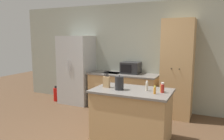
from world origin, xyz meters
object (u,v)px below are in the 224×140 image
(pantry_cabinet, at_px, (177,69))
(kettle, at_px, (119,83))
(refrigerator, at_px, (77,70))
(fire_extinguisher, at_px, (56,94))
(knife_block, at_px, (107,82))
(spice_bottle_amber_oil, at_px, (162,88))
(spice_bottle_tall_dark, at_px, (155,90))
(microwave, at_px, (131,68))
(spice_bottle_short_red, at_px, (147,86))
(spice_bottle_green_herb, at_px, (162,88))

(pantry_cabinet, distance_m, kettle, 1.73)
(refrigerator, xyz_separation_m, pantry_cabinet, (2.62, 0.03, 0.18))
(refrigerator, height_order, fire_extinguisher, refrigerator)
(knife_block, height_order, spice_bottle_amber_oil, knife_block)
(spice_bottle_tall_dark, bearing_deg, microwave, 120.74)
(fire_extinguisher, bearing_deg, refrigerator, 14.83)
(pantry_cabinet, bearing_deg, knife_block, -123.50)
(spice_bottle_short_red, relative_size, kettle, 0.66)
(spice_bottle_green_herb, bearing_deg, spice_bottle_tall_dark, -125.97)
(knife_block, bearing_deg, spice_bottle_short_red, 4.35)
(pantry_cabinet, bearing_deg, refrigerator, -179.43)
(spice_bottle_amber_oil, relative_size, fire_extinguisher, 0.29)
(knife_block, bearing_deg, pantry_cabinet, 56.50)
(spice_bottle_tall_dark, xyz_separation_m, spice_bottle_amber_oil, (0.06, 0.20, -0.00))
(microwave, relative_size, fire_extinguisher, 1.03)
(microwave, xyz_separation_m, kettle, (0.40, -1.67, -0.03))
(kettle, bearing_deg, spice_bottle_short_red, 15.03)
(knife_block, bearing_deg, spice_bottle_tall_dark, -5.89)
(knife_block, relative_size, spice_bottle_green_herb, 1.73)
(knife_block, relative_size, fire_extinguisher, 0.67)
(spice_bottle_amber_oil, bearing_deg, kettle, -165.84)
(spice_bottle_amber_oil, bearing_deg, refrigerator, 151.89)
(refrigerator, relative_size, pantry_cabinet, 0.84)
(pantry_cabinet, xyz_separation_m, spice_bottle_green_herb, (-0.02, -1.47, -0.11))
(microwave, xyz_separation_m, spice_bottle_amber_oil, (1.07, -1.50, -0.08))
(refrigerator, distance_m, microwave, 1.51)
(spice_bottle_tall_dark, relative_size, spice_bottle_green_herb, 0.77)
(spice_bottle_tall_dark, distance_m, kettle, 0.62)
(fire_extinguisher, bearing_deg, microwave, 7.78)
(kettle, bearing_deg, refrigerator, 140.78)
(microwave, relative_size, kettle, 1.76)
(refrigerator, height_order, spice_bottle_tall_dark, refrigerator)
(spice_bottle_short_red, distance_m, spice_bottle_green_herb, 0.26)
(refrigerator, relative_size, spice_bottle_short_red, 10.76)
(spice_bottle_tall_dark, bearing_deg, spice_bottle_amber_oil, 72.02)
(kettle, distance_m, fire_extinguisher, 2.96)
(knife_block, distance_m, spice_bottle_amber_oil, 0.96)
(knife_block, bearing_deg, microwave, 94.45)
(refrigerator, distance_m, kettle, 2.44)
(knife_block, xyz_separation_m, spice_bottle_short_red, (0.72, 0.05, -0.02))
(spice_bottle_tall_dark, bearing_deg, knife_block, 174.11)
(spice_bottle_green_herb, relative_size, fire_extinguisher, 0.39)
(spice_bottle_green_herb, distance_m, kettle, 0.72)
(pantry_cabinet, relative_size, spice_bottle_green_herb, 12.95)
(microwave, xyz_separation_m, spice_bottle_short_red, (0.84, -1.55, -0.06))
(pantry_cabinet, xyz_separation_m, spice_bottle_amber_oil, (-0.05, -1.40, -0.13))
(knife_block, height_order, fire_extinguisher, knife_block)
(pantry_cabinet, distance_m, spice_bottle_short_red, 1.48)
(spice_bottle_amber_oil, bearing_deg, microwave, 125.59)
(knife_block, bearing_deg, fire_extinguisher, 149.31)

